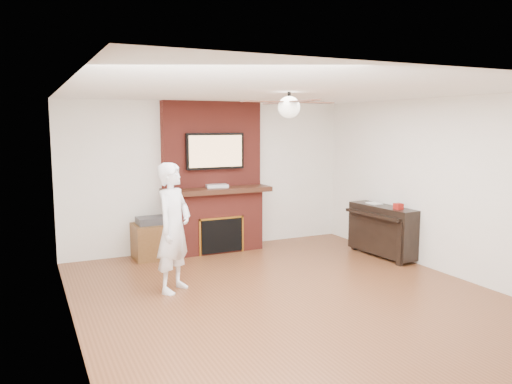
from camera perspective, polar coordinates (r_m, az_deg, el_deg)
name	(u,v)px	position (r m, az deg, el deg)	size (l,w,h in m)	color
room_shell	(288,196)	(6.06, 3.71, -0.51)	(5.36, 5.86, 2.86)	brown
fireplace	(215,192)	(8.40, -4.75, 0.02)	(1.78, 0.64, 2.50)	maroon
tv	(215,151)	(8.29, -4.69, 4.68)	(1.00, 0.08, 0.60)	black
ceiling_fan	(289,106)	(6.01, 3.80, 9.75)	(1.21, 1.21, 0.31)	black
person	(174,228)	(6.40, -9.40, -4.04)	(0.60, 0.40, 1.65)	white
side_table	(152,239)	(8.14, -11.82, -5.30)	(0.58, 0.58, 0.66)	#563518
piano	(383,229)	(8.31, 14.28, -4.16)	(0.56, 1.28, 0.91)	black
cable_box	(217,186)	(8.29, -4.48, 0.70)	(0.35, 0.20, 0.05)	silver
candle_orange	(214,249)	(8.33, -4.79, -6.57)	(0.07, 0.07, 0.13)	gold
candle_green	(214,251)	(8.32, -4.78, -6.68)	(0.07, 0.07, 0.10)	#3B732E
candle_cream	(230,248)	(8.45, -2.99, -6.44)	(0.07, 0.07, 0.10)	#F7E8C4
candle_blue	(227,250)	(8.40, -3.32, -6.63)	(0.06, 0.06, 0.07)	#314C93
candle_green_extra	(220,250)	(8.36, -4.09, -6.61)	(0.07, 0.07, 0.10)	olive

